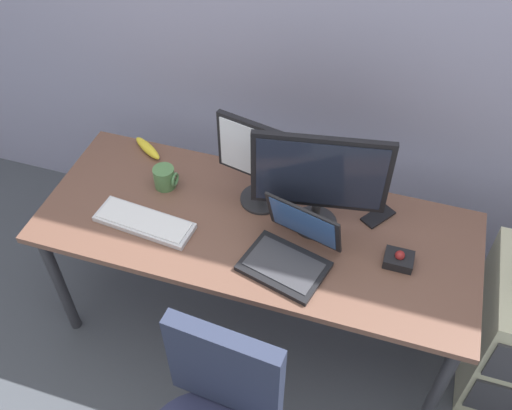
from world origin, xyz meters
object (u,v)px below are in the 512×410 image
Objects in this scene: monitor_main at (320,178)px; banana at (148,148)px; monitor_side at (262,160)px; keyboard at (144,222)px; coffee_mug at (165,178)px; trackball_mouse at (399,259)px; cell_phone at (378,216)px; laptop at (291,250)px.

monitor_main is 0.89m from banana.
keyboard is (-0.41, -0.27, -0.21)m from monitor_side.
keyboard is at bearing -88.25° from coffee_mug.
cell_phone is at bearing 117.18° from trackball_mouse.
coffee_mug is 0.53× the size of banana.
keyboard is at bearing -125.58° from cell_phone.
keyboard is at bearing -162.32° from monitor_main.
banana is (-1.19, 0.31, -0.00)m from trackball_mouse.
keyboard is 1.13× the size of laptop.
keyboard is 2.21× the size of banana.
trackball_mouse is at bearing 6.22° from keyboard.
keyboard is 0.45m from banana.
monitor_side reaches higher than laptop.
laptop reaches higher than keyboard.
monitor_side is 3.89× the size of coffee_mug.
laptop is 2.62× the size of cell_phone.
monitor_main reaches higher than keyboard.
monitor_main is 3.64× the size of cell_phone.
laptop is 0.89m from banana.
monitor_side reaches higher than trackball_mouse.
monitor_main is 5.08× the size of coffee_mug.
trackball_mouse is 0.24m from cell_phone.
monitor_side reaches higher than keyboard.
monitor_side is 2.08× the size of banana.
monitor_side is 0.94× the size of keyboard.
trackball_mouse is (0.60, -0.16, -0.20)m from monitor_side.
monitor_main is 2.72× the size of banana.
monitor_main is 0.70m from coffee_mug.
trackball_mouse is at bearing -14.42° from banana.
keyboard is 0.61m from laptop.
trackball_mouse reaches higher than banana.
monitor_side is at bearing 165.66° from monitor_main.
monitor_main is 1.23× the size of keyboard.
coffee_mug is at bearing 173.18° from trackball_mouse.
keyboard is at bearing -66.79° from banana.
cell_phone is 0.75× the size of banana.
monitor_main is 1.31× the size of monitor_side.
laptop is at bearing -27.43° from banana.
trackball_mouse reaches higher than cell_phone.
keyboard is 2.96× the size of cell_phone.
cell_phone is (-0.11, 0.22, -0.02)m from trackball_mouse.
monitor_side is at bearing -13.56° from banana.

